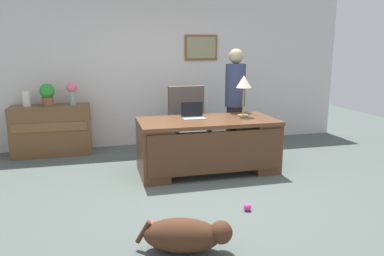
{
  "coord_description": "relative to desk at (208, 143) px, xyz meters",
  "views": [
    {
      "loc": [
        -1.15,
        -4.09,
        1.72
      ],
      "look_at": [
        -0.03,
        0.3,
        0.75
      ],
      "focal_mm": 34.21,
      "sensor_mm": 36.0,
      "label": 1
    }
  ],
  "objects": [
    {
      "name": "potted_plant",
      "position": [
        -2.28,
        1.51,
        0.61
      ],
      "size": [
        0.24,
        0.24,
        0.36
      ],
      "color": "brown",
      "rests_on": "credenza"
    },
    {
      "name": "dog_lying",
      "position": [
        -0.8,
        -2.01,
        -0.26
      ],
      "size": [
        0.82,
        0.49,
        0.3
      ],
      "color": "#472819",
      "rests_on": "ground_plane"
    },
    {
      "name": "dog_toy_bone",
      "position": [
        -1.04,
        -1.5,
        -0.39
      ],
      "size": [
        0.13,
        0.18,
        0.05
      ],
      "primitive_type": "ellipsoid",
      "rotation": [
        0.0,
        0.0,
        4.23
      ],
      "color": "#E53F33",
      "rests_on": "ground_plane"
    },
    {
      "name": "back_wall",
      "position": [
        -0.31,
        1.86,
        0.94
      ],
      "size": [
        7.0,
        0.16,
        2.7
      ],
      "color": "silver",
      "rests_on": "ground_plane"
    },
    {
      "name": "armchair",
      "position": [
        -0.05,
        0.95,
        0.08
      ],
      "size": [
        0.6,
        0.59,
        1.13
      ],
      "color": "#564C47",
      "rests_on": "ground_plane"
    },
    {
      "name": "dog_toy_ball",
      "position": [
        0.04,
        -1.38,
        -0.38
      ],
      "size": [
        0.08,
        0.08,
        0.08
      ],
      "primitive_type": "sphere",
      "color": "#D8338C",
      "rests_on": "ground_plane"
    },
    {
      "name": "credenza",
      "position": [
        -2.26,
        1.51,
        -0.0
      ],
      "size": [
        1.25,
        0.5,
        0.83
      ],
      "color": "brown",
      "rests_on": "ground_plane"
    },
    {
      "name": "vase_empty",
      "position": [
        -2.6,
        1.51,
        0.53
      ],
      "size": [
        0.12,
        0.12,
        0.25
      ],
      "primitive_type": "cylinder",
      "color": "silver",
      "rests_on": "credenza"
    },
    {
      "name": "person_standing",
      "position": [
        0.64,
        0.64,
        0.49
      ],
      "size": [
        0.32,
        0.32,
        1.74
      ],
      "color": "#262323",
      "rests_on": "ground_plane"
    },
    {
      "name": "laptop",
      "position": [
        -0.18,
        0.18,
        0.4
      ],
      "size": [
        0.32,
        0.22,
        0.22
      ],
      "color": "#B2B5BA",
      "rests_on": "desk"
    },
    {
      "name": "ground_plane",
      "position": [
        -0.32,
        -0.74,
        -0.42
      ],
      "size": [
        12.0,
        12.0,
        0.0
      ],
      "primitive_type": "plane",
      "color": "#4C5651"
    },
    {
      "name": "desk_lamp",
      "position": [
        0.58,
        0.13,
        0.82
      ],
      "size": [
        0.22,
        0.22,
        0.6
      ],
      "color": "#9E8447",
      "rests_on": "desk"
    },
    {
      "name": "desk",
      "position": [
        0.0,
        0.0,
        0.0
      ],
      "size": [
        1.94,
        0.93,
        0.76
      ],
      "color": "brown",
      "rests_on": "ground_plane"
    },
    {
      "name": "vase_with_flowers",
      "position": [
        -1.89,
        1.51,
        0.64
      ],
      "size": [
        0.17,
        0.17,
        0.37
      ],
      "color": "#90AA94",
      "rests_on": "credenza"
    }
  ]
}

